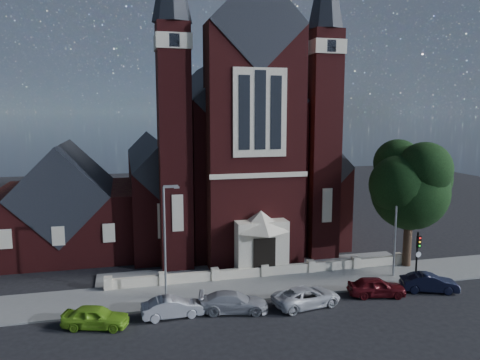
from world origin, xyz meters
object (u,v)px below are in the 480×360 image
(parish_hall, at_px, (66,209))
(church, at_px, (222,156))
(car_silver_a, at_px, (172,307))
(car_navy, at_px, (429,283))
(street_lamp_left, at_px, (166,235))
(traffic_signal, at_px, (418,250))
(car_dark_red, at_px, (377,287))
(street_lamp_right, at_px, (397,221))
(street_tree, at_px, (413,187))
(car_silver_b, at_px, (234,302))
(car_white_suv, at_px, (307,297))
(car_lime_van, at_px, (96,317))

(parish_hall, bearing_deg, church, 17.16)
(car_silver_a, relative_size, car_navy, 0.98)
(church, relative_size, car_navy, 8.66)
(car_navy, bearing_deg, street_lamp_left, 98.84)
(street_lamp_left, distance_m, car_navy, 19.46)
(traffic_signal, relative_size, car_dark_red, 0.99)
(parish_hall, bearing_deg, car_dark_red, -37.18)
(street_lamp_right, bearing_deg, car_navy, -77.07)
(street_tree, bearing_deg, street_lamp_left, -175.24)
(street_lamp_left, distance_m, car_silver_b, 6.54)
(car_silver_a, relative_size, car_silver_b, 0.86)
(traffic_signal, distance_m, car_navy, 2.61)
(car_dark_red, xyz_separation_m, car_navy, (4.20, -0.16, -0.03))
(car_white_suv, xyz_separation_m, car_navy, (9.69, 0.24, 0.00))
(parish_hall, height_order, car_silver_a, parish_hall)
(car_silver_b, bearing_deg, street_lamp_left, 63.30)
(street_tree, relative_size, car_silver_a, 2.72)
(street_tree, distance_m, street_lamp_right, 3.84)
(parish_hall, distance_m, car_white_suv, 24.80)
(street_lamp_left, height_order, traffic_signal, street_lamp_left)
(parish_hall, height_order, car_white_suv, parish_hall)
(traffic_signal, distance_m, car_dark_red, 5.00)
(car_navy, bearing_deg, parish_hall, 76.09)
(street_lamp_right, bearing_deg, car_silver_a, -170.12)
(church, relative_size, car_silver_b, 7.64)
(car_silver_a, bearing_deg, church, -22.72)
(church, height_order, car_dark_red, church)
(church, xyz_separation_m, car_white_suv, (1.16, -22.53, -7.53))
(street_tree, bearing_deg, traffic_signal, -115.95)
(parish_hall, bearing_deg, car_silver_a, -64.59)
(street_tree, xyz_separation_m, car_dark_red, (-5.94, -4.89, -6.27))
(street_lamp_right, bearing_deg, street_tree, 34.26)
(parish_hall, bearing_deg, traffic_signal, -29.98)
(car_silver_a, bearing_deg, traffic_signal, -88.40)
(car_dark_red, bearing_deg, car_lime_van, 103.26)
(street_lamp_right, bearing_deg, church, 118.04)
(car_lime_van, distance_m, car_silver_a, 4.71)
(car_white_suv, distance_m, car_navy, 9.70)
(parish_hall, height_order, car_lime_van, parish_hall)
(traffic_signal, bearing_deg, parish_hall, 150.02)
(car_silver_b, distance_m, car_white_suv, 5.04)
(parish_hall, bearing_deg, street_tree, -23.26)
(car_silver_a, height_order, car_silver_b, car_silver_b)
(car_dark_red, distance_m, car_navy, 4.20)
(street_lamp_left, bearing_deg, parish_hall, 120.02)
(parish_hall, bearing_deg, car_silver_b, -54.98)
(street_lamp_left, bearing_deg, car_silver_a, -89.17)
(car_white_suv, height_order, car_dark_red, car_dark_red)
(car_silver_a, bearing_deg, street_lamp_right, -83.22)
(car_silver_a, bearing_deg, car_navy, -93.76)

